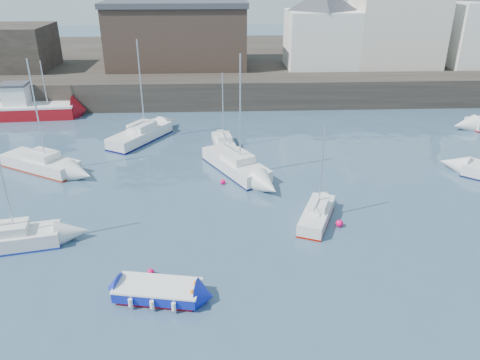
{
  "coord_description": "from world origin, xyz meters",
  "views": [
    {
      "loc": [
        -1.29,
        -15.49,
        14.29
      ],
      "look_at": [
        0.0,
        12.0,
        1.5
      ],
      "focal_mm": 35.0,
      "sensor_mm": 36.0,
      "label": 1
    }
  ],
  "objects_px": {
    "sailboat_f": "(224,144)",
    "buoy_mid": "(339,226)",
    "blue_dinghy": "(158,291)",
    "buoy_far": "(223,184)",
    "buoy_near": "(151,275)",
    "sailboat_h": "(141,135)",
    "sailboat_b": "(236,164)",
    "sailboat_c": "(317,214)",
    "sailboat_e": "(41,163)",
    "sailboat_a": "(6,240)",
    "fishing_boat": "(29,107)"
  },
  "relations": [
    {
      "from": "sailboat_c",
      "to": "sailboat_h",
      "type": "height_order",
      "value": "sailboat_h"
    },
    {
      "from": "sailboat_b",
      "to": "buoy_mid",
      "type": "distance_m",
      "value": 10.28
    },
    {
      "from": "fishing_boat",
      "to": "buoy_near",
      "type": "relative_size",
      "value": 23.57
    },
    {
      "from": "sailboat_b",
      "to": "buoy_near",
      "type": "distance_m",
      "value": 13.62
    },
    {
      "from": "sailboat_h",
      "to": "buoy_near",
      "type": "distance_m",
      "value": 20.15
    },
    {
      "from": "sailboat_b",
      "to": "sailboat_h",
      "type": "relative_size",
      "value": 1.02
    },
    {
      "from": "blue_dinghy",
      "to": "sailboat_e",
      "type": "xyz_separation_m",
      "value": [
        -10.55,
        15.59,
        0.13
      ]
    },
    {
      "from": "blue_dinghy",
      "to": "buoy_far",
      "type": "height_order",
      "value": "blue_dinghy"
    },
    {
      "from": "sailboat_c",
      "to": "sailboat_f",
      "type": "relative_size",
      "value": 0.94
    },
    {
      "from": "blue_dinghy",
      "to": "sailboat_e",
      "type": "bearing_deg",
      "value": 124.09
    },
    {
      "from": "sailboat_h",
      "to": "buoy_mid",
      "type": "relative_size",
      "value": 19.39
    },
    {
      "from": "sailboat_b",
      "to": "sailboat_c",
      "type": "relative_size",
      "value": 1.48
    },
    {
      "from": "sailboat_c",
      "to": "buoy_far",
      "type": "xyz_separation_m",
      "value": [
        -5.63,
        5.56,
        -0.46
      ]
    },
    {
      "from": "sailboat_c",
      "to": "buoy_far",
      "type": "height_order",
      "value": "sailboat_c"
    },
    {
      "from": "sailboat_c",
      "to": "sailboat_a",
      "type": "bearing_deg",
      "value": -173.15
    },
    {
      "from": "sailboat_b",
      "to": "buoy_far",
      "type": "distance_m",
      "value": 2.46
    },
    {
      "from": "buoy_mid",
      "to": "sailboat_h",
      "type": "bearing_deg",
      "value": 131.99
    },
    {
      "from": "fishing_boat",
      "to": "buoy_far",
      "type": "bearing_deg",
      "value": -40.94
    },
    {
      "from": "buoy_mid",
      "to": "sailboat_b",
      "type": "bearing_deg",
      "value": 124.81
    },
    {
      "from": "sailboat_h",
      "to": "buoy_mid",
      "type": "bearing_deg",
      "value": -48.01
    },
    {
      "from": "buoy_near",
      "to": "buoy_mid",
      "type": "xyz_separation_m",
      "value": [
        10.65,
        4.31,
        0.0
      ]
    },
    {
      "from": "blue_dinghy",
      "to": "sailboat_c",
      "type": "distance_m",
      "value": 11.16
    },
    {
      "from": "buoy_far",
      "to": "sailboat_f",
      "type": "bearing_deg",
      "value": 88.24
    },
    {
      "from": "sailboat_e",
      "to": "buoy_near",
      "type": "xyz_separation_m",
      "value": [
        9.97,
        -13.76,
        -0.55
      ]
    },
    {
      "from": "sailboat_c",
      "to": "sailboat_h",
      "type": "relative_size",
      "value": 0.69
    },
    {
      "from": "blue_dinghy",
      "to": "sailboat_b",
      "type": "bearing_deg",
      "value": 73.88
    },
    {
      "from": "sailboat_c",
      "to": "sailboat_f",
      "type": "bearing_deg",
      "value": 113.61
    },
    {
      "from": "sailboat_b",
      "to": "sailboat_f",
      "type": "height_order",
      "value": "sailboat_b"
    },
    {
      "from": "sailboat_f",
      "to": "buoy_mid",
      "type": "height_order",
      "value": "sailboat_f"
    },
    {
      "from": "sailboat_b",
      "to": "fishing_boat",
      "type": "bearing_deg",
      "value": 144.3
    },
    {
      "from": "sailboat_a",
      "to": "buoy_mid",
      "type": "distance_m",
      "value": 18.92
    },
    {
      "from": "sailboat_b",
      "to": "buoy_far",
      "type": "bearing_deg",
      "value": -115.01
    },
    {
      "from": "sailboat_a",
      "to": "sailboat_c",
      "type": "bearing_deg",
      "value": 6.85
    },
    {
      "from": "sailboat_a",
      "to": "sailboat_f",
      "type": "distance_m",
      "value": 18.97
    },
    {
      "from": "fishing_boat",
      "to": "sailboat_e",
      "type": "distance_m",
      "value": 14.8
    },
    {
      "from": "sailboat_h",
      "to": "buoy_far",
      "type": "relative_size",
      "value": 23.23
    },
    {
      "from": "sailboat_c",
      "to": "buoy_mid",
      "type": "distance_m",
      "value": 1.49
    },
    {
      "from": "sailboat_h",
      "to": "buoy_far",
      "type": "height_order",
      "value": "sailboat_h"
    },
    {
      "from": "sailboat_b",
      "to": "sailboat_e",
      "type": "relative_size",
      "value": 1.05
    },
    {
      "from": "buoy_far",
      "to": "sailboat_e",
      "type": "bearing_deg",
      "value": 166.91
    },
    {
      "from": "sailboat_f",
      "to": "sailboat_h",
      "type": "bearing_deg",
      "value": 161.53
    },
    {
      "from": "sailboat_e",
      "to": "buoy_far",
      "type": "relative_size",
      "value": 22.54
    },
    {
      "from": "sailboat_h",
      "to": "sailboat_b",
      "type": "bearing_deg",
      "value": -41.21
    },
    {
      "from": "sailboat_a",
      "to": "buoy_near",
      "type": "distance_m",
      "value": 8.72
    },
    {
      "from": "sailboat_f",
      "to": "buoy_near",
      "type": "height_order",
      "value": "sailboat_f"
    },
    {
      "from": "fishing_boat",
      "to": "sailboat_c",
      "type": "relative_size",
      "value": 1.46
    },
    {
      "from": "blue_dinghy",
      "to": "buoy_near",
      "type": "height_order",
      "value": "blue_dinghy"
    },
    {
      "from": "fishing_boat",
      "to": "sailboat_a",
      "type": "bearing_deg",
      "value": -73.13
    },
    {
      "from": "sailboat_f",
      "to": "buoy_mid",
      "type": "distance_m",
      "value": 14.71
    },
    {
      "from": "sailboat_e",
      "to": "buoy_mid",
      "type": "bearing_deg",
      "value": -24.64
    }
  ]
}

